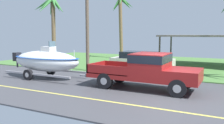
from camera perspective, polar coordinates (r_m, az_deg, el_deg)
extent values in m
cube|color=#424247|center=(10.85, 12.53, -8.23)|extent=(36.00, 8.00, 0.06)
cube|color=#477538|center=(21.50, 20.01, -0.97)|extent=(36.00, 14.00, 0.11)
cube|color=#DBCC4C|center=(9.18, 9.62, -10.73)|extent=(34.20, 0.12, 0.01)
cube|color=maroon|center=(12.03, 7.43, -3.42)|extent=(5.47, 1.95, 0.22)
cube|color=maroon|center=(11.48, 16.75, -2.63)|extent=(1.53, 1.95, 0.38)
cube|color=maroon|center=(11.82, 9.22, -0.50)|extent=(1.64, 1.95, 1.06)
cube|color=black|center=(11.78, 9.25, 0.95)|extent=(1.66, 1.97, 0.38)
cube|color=#621111|center=(12.63, 0.64, -2.28)|extent=(2.30, 1.95, 0.04)
cube|color=maroon|center=(13.43, 2.43, -0.85)|extent=(2.30, 0.08, 0.45)
cube|color=maroon|center=(11.78, -1.39, -1.93)|extent=(2.30, 0.08, 0.45)
cube|color=maroon|center=(13.12, -3.69, -1.04)|extent=(0.08, 1.95, 0.45)
cube|color=#333338|center=(13.24, -4.05, -2.71)|extent=(0.12, 1.76, 0.16)
sphere|color=#B2B2B7|center=(13.29, -4.50, -2.45)|extent=(0.10, 0.10, 0.10)
cylinder|color=black|center=(12.42, 17.05, -4.42)|extent=(0.80, 0.28, 0.80)
cylinder|color=#9E9EA3|center=(12.42, 17.05, -4.42)|extent=(0.36, 0.29, 0.36)
cylinder|color=black|center=(10.76, 15.40, -6.08)|extent=(0.80, 0.28, 0.80)
cylinder|color=#9E9EA3|center=(10.76, 15.40, -6.08)|extent=(0.36, 0.29, 0.36)
cylinder|color=black|center=(13.50, 1.84, -3.23)|extent=(0.80, 0.28, 0.80)
cylinder|color=#9E9EA3|center=(13.50, 1.84, -3.23)|extent=(0.36, 0.29, 0.36)
cylinder|color=black|center=(11.99, -1.70, -4.52)|extent=(0.80, 0.28, 0.80)
cylinder|color=#9E9EA3|center=(11.99, -1.70, -4.52)|extent=(0.36, 0.29, 0.36)
cube|color=gray|center=(13.57, -6.11, -3.31)|extent=(0.90, 0.10, 0.08)
cube|color=gray|center=(16.07, -13.21, -1.87)|extent=(5.06, 0.12, 0.10)
cube|color=gray|center=(14.73, -17.87, -2.80)|extent=(5.06, 0.12, 0.10)
cylinder|color=black|center=(16.45, -14.41, -1.91)|extent=(0.64, 0.22, 0.64)
cylinder|color=#9E9EA3|center=(16.45, -14.41, -1.91)|extent=(0.29, 0.23, 0.29)
cylinder|color=black|center=(15.06, -19.39, -2.88)|extent=(0.64, 0.22, 0.64)
cylinder|color=#9E9EA3|center=(15.06, -19.39, -2.88)|extent=(0.29, 0.23, 0.29)
ellipsoid|color=silver|center=(15.30, -15.52, 0.23)|extent=(4.78, 1.82, 1.27)
ellipsoid|color=#1E4CA5|center=(15.27, -15.55, 1.06)|extent=(4.88, 1.86, 0.12)
cube|color=silver|center=(15.08, -14.92, 2.37)|extent=(0.70, 0.60, 0.65)
cube|color=slate|center=(14.86, -14.11, 4.17)|extent=(0.06, 0.56, 0.36)
cube|color=black|center=(17.08, -21.75, 1.19)|extent=(0.36, 0.44, 0.56)
cylinder|color=#4C4C51|center=(17.11, -21.70, 0.03)|extent=(0.12, 0.12, 0.70)
cylinder|color=silver|center=(13.88, -9.03, 1.84)|extent=(0.04, 0.04, 0.50)
cube|color=beige|center=(18.42, 7.17, -0.17)|extent=(4.71, 1.85, 0.70)
cube|color=black|center=(18.43, 6.51, 1.72)|extent=(2.64, 1.70, 0.50)
cylinder|color=black|center=(18.77, 12.64, -0.77)|extent=(0.66, 0.22, 0.66)
cylinder|color=#9E9EA3|center=(18.77, 12.64, -0.77)|extent=(0.30, 0.23, 0.30)
cylinder|color=black|center=(17.16, 11.23, -1.44)|extent=(0.66, 0.22, 0.66)
cylinder|color=#9E9EA3|center=(17.16, 11.23, -1.44)|extent=(0.30, 0.23, 0.30)
cylinder|color=black|center=(19.80, 3.64, -0.23)|extent=(0.66, 0.22, 0.66)
cylinder|color=#9E9EA3|center=(19.80, 3.64, -0.23)|extent=(0.30, 0.23, 0.30)
cylinder|color=black|center=(18.29, 1.54, -0.80)|extent=(0.66, 0.22, 0.66)
cylinder|color=#9E9EA3|center=(18.29, 1.54, -0.80)|extent=(0.30, 0.23, 0.30)
cylinder|color=#4C4238|center=(24.22, 13.89, 3.05)|extent=(0.14, 0.14, 2.49)
cylinder|color=#4C4238|center=(20.35, 11.28, 2.44)|extent=(0.14, 0.14, 2.49)
cube|color=#6B665B|center=(21.64, 21.24, 5.85)|extent=(7.04, 4.51, 0.14)
cylinder|color=brown|center=(26.07, 2.12, 7.95)|extent=(0.37, 0.84, 6.55)
cone|color=#2D6B2D|center=(26.10, 3.32, 13.83)|extent=(1.45, 0.60, 1.48)
cone|color=#2D6B2D|center=(26.60, 3.65, 13.92)|extent=(1.31, 1.50, 1.25)
cone|color=#2D6B2D|center=(26.85, 1.86, 13.93)|extent=(1.16, 1.33, 1.21)
cone|color=#2D6B2D|center=(26.50, 1.22, 13.58)|extent=(1.34, 0.54, 1.57)
cone|color=#2D6B2D|center=(25.97, 1.16, 13.69)|extent=(1.06, 1.39, 1.61)
cone|color=#2D6B2D|center=(25.35, 2.02, 14.35)|extent=(1.00, 1.98, 1.18)
cylinder|color=brown|center=(21.63, -13.78, 6.97)|extent=(0.35, 0.42, 5.77)
cone|color=#387A38|center=(21.33, -12.87, 13.10)|extent=(1.47, 0.53, 1.47)
cone|color=#387A38|center=(21.78, -12.74, 12.99)|extent=(1.13, 1.06, 1.44)
cone|color=#387A38|center=(22.18, -13.12, 13.11)|extent=(0.40, 1.28, 1.27)
cone|color=#387A38|center=(22.26, -14.27, 12.52)|extent=(1.31, 1.08, 1.66)
cone|color=#387A38|center=(22.34, -16.08, 13.10)|extent=(2.14, 0.62, 1.28)
cone|color=#387A38|center=(21.72, -15.62, 13.09)|extent=(1.27, 1.30, 1.36)
cone|color=#387A38|center=(21.18, -15.46, 12.97)|extent=(0.36, 1.80, 1.54)
cone|color=#387A38|center=(21.11, -13.65, 13.38)|extent=(1.38, 1.22, 1.30)
cylinder|color=brown|center=(17.50, -5.98, 12.23)|extent=(0.24, 0.24, 8.83)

